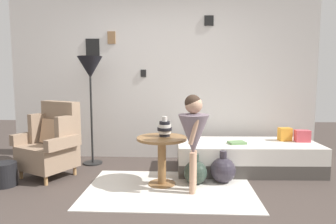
# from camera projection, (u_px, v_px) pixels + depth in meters

# --- Properties ---
(ground_plane) EXTENTS (12.00, 12.00, 0.00)m
(ground_plane) POSITION_uv_depth(u_px,v_px,m) (148.00, 208.00, 2.93)
(ground_plane) COLOR #423833
(gallery_wall) EXTENTS (4.80, 0.12, 2.60)m
(gallery_wall) POSITION_uv_depth(u_px,v_px,m) (162.00, 77.00, 4.72)
(gallery_wall) COLOR silver
(gallery_wall) RESTS_ON ground
(rug) EXTENTS (1.91, 1.25, 0.01)m
(rug) POSITION_uv_depth(u_px,v_px,m) (170.00, 189.00, 3.42)
(rug) COLOR silver
(rug) RESTS_ON ground
(armchair) EXTENTS (0.90, 0.82, 0.97)m
(armchair) POSITION_uv_depth(u_px,v_px,m) (52.00, 143.00, 3.88)
(armchair) COLOR tan
(armchair) RESTS_ON ground
(daybed) EXTENTS (1.93, 0.86, 0.40)m
(daybed) POSITION_uv_depth(u_px,v_px,m) (247.00, 156.00, 4.10)
(daybed) COLOR #4C4742
(daybed) RESTS_ON ground
(pillow_head) EXTENTS (0.19, 0.12, 0.16)m
(pillow_head) POSITION_uv_depth(u_px,v_px,m) (302.00, 136.00, 4.11)
(pillow_head) COLOR #D64C56
(pillow_head) RESTS_ON daybed
(pillow_mid) EXTENTS (0.18, 0.14, 0.18)m
(pillow_mid) POSITION_uv_depth(u_px,v_px,m) (285.00, 134.00, 4.18)
(pillow_mid) COLOR orange
(pillow_mid) RESTS_ON daybed
(side_table) EXTENTS (0.60, 0.60, 0.58)m
(side_table) POSITION_uv_depth(u_px,v_px,m) (162.00, 151.00, 3.53)
(side_table) COLOR olive
(side_table) RESTS_ON ground
(vase_striped) EXTENTS (0.18, 0.18, 0.24)m
(vase_striped) POSITION_uv_depth(u_px,v_px,m) (165.00, 128.00, 3.55)
(vase_striped) COLOR black
(vase_striped) RESTS_ON side_table
(floor_lamp) EXTENTS (0.36, 0.36, 1.59)m
(floor_lamp) POSITION_uv_depth(u_px,v_px,m) (90.00, 72.00, 4.31)
(floor_lamp) COLOR black
(floor_lamp) RESTS_ON ground
(person_child) EXTENTS (0.34, 0.34, 1.10)m
(person_child) POSITION_uv_depth(u_px,v_px,m) (193.00, 131.00, 3.25)
(person_child) COLOR tan
(person_child) RESTS_ON ground
(book_on_daybed) EXTENTS (0.25, 0.21, 0.03)m
(book_on_daybed) POSITION_uv_depth(u_px,v_px,m) (237.00, 143.00, 3.99)
(book_on_daybed) COLOR #69945B
(book_on_daybed) RESTS_ON daybed
(demijohn_near) EXTENTS (0.29, 0.29, 0.37)m
(demijohn_near) POSITION_uv_depth(u_px,v_px,m) (195.00, 172.00, 3.59)
(demijohn_near) COLOR #2D3D33
(demijohn_near) RESTS_ON ground
(demijohn_far) EXTENTS (0.31, 0.31, 0.40)m
(demijohn_far) POSITION_uv_depth(u_px,v_px,m) (223.00, 170.00, 3.63)
(demijohn_far) COLOR #332D38
(demijohn_far) RESTS_ON ground
(magazine_basket) EXTENTS (0.28, 0.28, 0.28)m
(magazine_basket) POSITION_uv_depth(u_px,v_px,m) (5.00, 174.00, 3.53)
(magazine_basket) COLOR black
(magazine_basket) RESTS_ON ground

